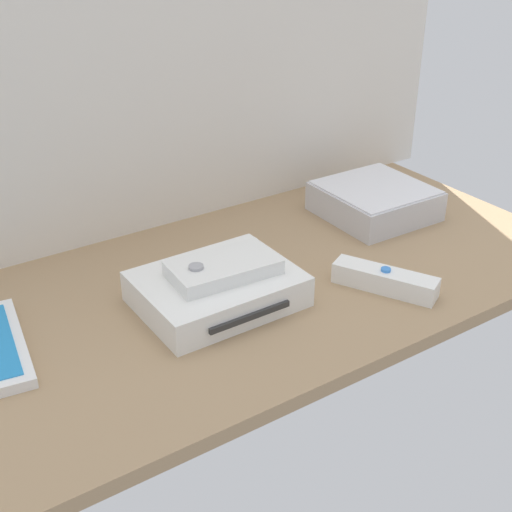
# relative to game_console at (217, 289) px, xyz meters

# --- Properties ---
(ground_plane) EXTENTS (1.00, 0.48, 0.02)m
(ground_plane) POSITION_rel_game_console_xyz_m (0.08, 0.02, -0.03)
(ground_plane) COLOR #9E7F5B
(ground_plane) RESTS_ON ground
(back_wall) EXTENTS (1.10, 0.01, 0.64)m
(back_wall) POSITION_rel_game_console_xyz_m (0.08, 0.27, 0.30)
(back_wall) COLOR silver
(back_wall) RESTS_ON ground
(game_console) EXTENTS (0.21, 0.17, 0.04)m
(game_console) POSITION_rel_game_console_xyz_m (0.00, 0.00, 0.00)
(game_console) COLOR white
(game_console) RESTS_ON ground_plane
(mini_computer) EXTENTS (0.17, 0.17, 0.05)m
(mini_computer) POSITION_rel_game_console_xyz_m (0.37, 0.10, 0.00)
(mini_computer) COLOR silver
(mini_computer) RESTS_ON ground_plane
(remote_wand) EXTENTS (0.10, 0.15, 0.03)m
(remote_wand) POSITION_rel_game_console_xyz_m (0.21, -0.10, -0.01)
(remote_wand) COLOR white
(remote_wand) RESTS_ON ground_plane
(remote_classic_pad) EXTENTS (0.15, 0.09, 0.02)m
(remote_classic_pad) POSITION_rel_game_console_xyz_m (0.01, -0.00, 0.03)
(remote_classic_pad) COLOR white
(remote_classic_pad) RESTS_ON game_console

